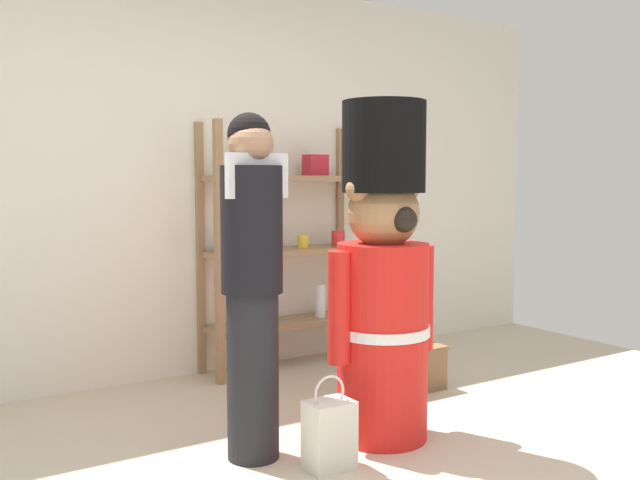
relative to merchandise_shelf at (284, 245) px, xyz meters
The scene contains 6 objects.
back_wall 0.91m from the merchandise_shelf, 163.56° to the left, with size 6.40×0.12×2.60m, color silver.
merchandise_shelf is the anchor object (origin of this frame).
teddy_bear_guard 1.45m from the merchandise_shelf, 100.35° to the right, with size 0.63×0.47×1.66m.
person_shopper 1.60m from the merchandise_shelf, 125.01° to the right, with size 0.29×0.28×1.58m.
shopping_bag 1.87m from the merchandise_shelf, 113.28° to the right, with size 0.21×0.15×0.42m.
display_crate 1.18m from the merchandise_shelf, 67.93° to the right, with size 0.44×0.27×0.27m.
Camera 1 is at (-1.61, -2.15, 1.28)m, focal length 39.47 mm.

